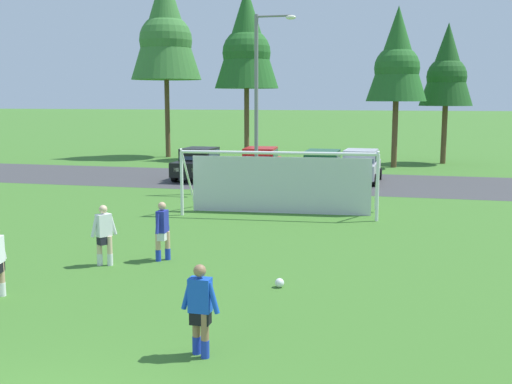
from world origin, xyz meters
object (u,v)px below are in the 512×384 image
object	(u,v)px
parked_car_slot_center_left	(322,167)
soccer_ball	(280,283)
parked_car_slot_left	(260,163)
player_defender_far	(200,310)
street_lamp	(260,102)
parked_car_slot_center	(360,166)
parked_car_slot_far_left	(199,163)
player_midfield_center	(163,231)
soccer_goal	(280,181)
player_winger_right	(104,235)

from	to	relation	value
parked_car_slot_center_left	soccer_ball	bearing A→B (deg)	-85.60
parked_car_slot_left	parked_car_slot_center_left	world-z (taller)	same
player_defender_far	street_lamp	world-z (taller)	street_lamp
parked_car_slot_center_left	parked_car_slot_center	distance (m)	2.10
parked_car_slot_far_left	parked_car_slot_center_left	bearing A→B (deg)	0.20
parked_car_slot_center	street_lamp	distance (m)	7.25
parked_car_slot_left	parked_car_slot_center	bearing A→B (deg)	-1.41
player_midfield_center	street_lamp	distance (m)	13.14
soccer_ball	soccer_goal	bearing A→B (deg)	101.39
parked_car_slot_left	parked_car_slot_center_left	distance (m)	3.68
player_midfield_center	player_winger_right	bearing A→B (deg)	-147.58
parked_car_slot_center	parked_car_slot_center_left	bearing A→B (deg)	-157.23
soccer_goal	parked_car_slot_left	world-z (taller)	soccer_goal
player_midfield_center	player_winger_right	world-z (taller)	same
soccer_ball	parked_car_slot_far_left	size ratio (longest dim) A/B	0.05
parked_car_slot_left	parked_car_slot_center_left	size ratio (longest dim) A/B	1.02
soccer_ball	player_winger_right	size ratio (longest dim) A/B	0.13
player_midfield_center	parked_car_slot_far_left	xyz separation A→B (m)	(-4.57, 16.54, 0.05)
parked_car_slot_center	soccer_goal	bearing A→B (deg)	-103.47
parked_car_slot_far_left	parked_car_slot_left	size ratio (longest dim) A/B	0.98
player_winger_right	parked_car_slot_far_left	size ratio (longest dim) A/B	0.39
soccer_ball	parked_car_slot_center	xyz separation A→B (m)	(0.54, 19.03, 0.77)
street_lamp	parked_car_slot_far_left	bearing A→B (deg)	138.38
street_lamp	player_winger_right	bearing A→B (deg)	-94.60
player_midfield_center	parked_car_slot_far_left	distance (m)	17.16
soccer_ball	parked_car_slot_center	size ratio (longest dim) A/B	0.05
parked_car_slot_left	street_lamp	world-z (taller)	street_lamp
parked_car_slot_center	street_lamp	bearing A→B (deg)	-133.11
parked_car_slot_center_left	street_lamp	xyz separation A→B (m)	(-2.45, -3.87, 3.37)
player_midfield_center	parked_car_slot_center_left	xyz separation A→B (m)	(2.22, 16.56, 0.05)
player_defender_far	parked_car_slot_left	distance (m)	23.74
player_winger_right	parked_car_slot_center_left	world-z (taller)	parked_car_slot_center_left
parked_car_slot_far_left	street_lamp	distance (m)	6.71
soccer_goal	parked_car_slot_left	bearing A→B (deg)	107.26
soccer_goal	player_midfield_center	bearing A→B (deg)	-103.42
player_midfield_center	player_defender_far	size ratio (longest dim) A/B	1.00
player_winger_right	parked_car_slot_left	distance (m)	18.35
player_winger_right	parked_car_slot_center_left	size ratio (longest dim) A/B	0.39
player_winger_right	parked_car_slot_center_left	distance (m)	17.76
player_winger_right	parked_car_slot_left	xyz separation A→B (m)	(-0.02, 18.35, 0.05)
player_defender_far	parked_car_slot_center_left	bearing A→B (deg)	92.15
soccer_goal	parked_car_slot_far_left	size ratio (longest dim) A/B	1.78
player_midfield_center	player_winger_right	distance (m)	1.57
parked_car_slot_center	street_lamp	size ratio (longest dim) A/B	0.52
parked_car_slot_center_left	soccer_goal	bearing A→B (deg)	-92.74
parked_car_slot_center_left	player_winger_right	bearing A→B (deg)	-101.50
player_defender_far	player_winger_right	bearing A→B (deg)	131.35
soccer_ball	player_winger_right	xyz separation A→B (m)	(-4.94, 0.81, 0.71)
player_defender_far	soccer_goal	bearing A→B (deg)	95.48
player_defender_far	parked_car_slot_far_left	xyz separation A→B (m)	(-7.62, 22.36, 0.05)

